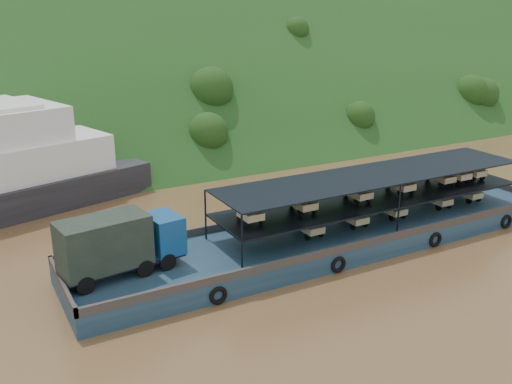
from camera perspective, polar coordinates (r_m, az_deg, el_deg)
ground at (r=38.94m, az=4.73°, el=-5.25°), size 160.00×160.00×0.00m
hillside at (r=70.36m, az=-11.61°, el=5.14°), size 140.00×39.60×39.60m
cargo_barge at (r=37.79m, az=5.96°, el=-4.12°), size 35.03×7.18×4.68m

